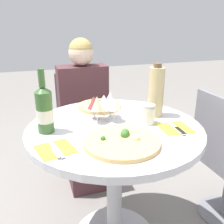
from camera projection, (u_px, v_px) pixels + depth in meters
name	position (u px, v px, depth m)	size (l,w,h in m)	color
dining_table	(114.00, 155.00, 1.38)	(0.92, 0.92, 0.78)	#B2B2B7
chair_behind_diner	(83.00, 126.00, 2.18)	(0.40, 0.40, 0.89)	slate
seated_diner	(86.00, 122.00, 2.02)	(0.39, 0.40, 1.18)	#512D33
pizza_large	(122.00, 141.00, 1.12)	(0.35, 0.35, 0.05)	#DBB26B
pizza_small_far	(100.00, 106.00, 1.59)	(0.27, 0.27, 0.05)	#DBB26B
wine_bottle	(45.00, 110.00, 1.21)	(0.08, 0.08, 0.32)	#38602D
tall_carafe	(156.00, 92.00, 1.41)	(0.09, 0.09, 0.30)	tan
sugar_shaker	(148.00, 114.00, 1.33)	(0.08, 0.08, 0.11)	silver
wine_glass_center	(104.00, 101.00, 1.36)	(0.08, 0.08, 0.15)	silver
wine_glass_front_left	(97.00, 104.00, 1.31)	(0.06, 0.06, 0.15)	silver
wine_glass_back_left	(94.00, 103.00, 1.38)	(0.07, 0.07, 0.13)	silver
wine_glass_back_right	(110.00, 99.00, 1.40)	(0.08, 0.08, 0.15)	silver
wine_glass_front_right	(114.00, 104.00, 1.34)	(0.08, 0.08, 0.13)	silver
place_setting_left	(55.00, 149.00, 1.07)	(0.18, 0.19, 0.01)	yellow
place_setting_right	(175.00, 128.00, 1.28)	(0.16, 0.19, 0.01)	yellow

